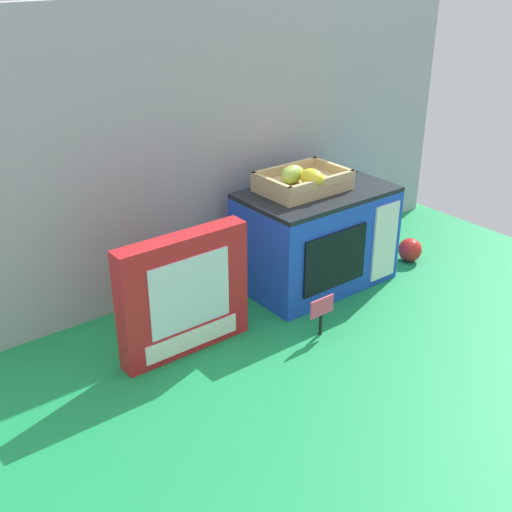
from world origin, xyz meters
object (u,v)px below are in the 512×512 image
toy_microwave (316,237)px  cookie_set_box (184,295)px  price_sign (322,311)px  loose_toy_apple (410,250)px  food_groups_crate (303,182)px

toy_microwave → cookie_set_box: bearing=-171.7°
toy_microwave → price_sign: 0.28m
toy_microwave → loose_toy_apple: size_ratio=5.77×
food_groups_crate → cookie_set_box: bearing=-168.3°
cookie_set_box → price_sign: (0.28, -0.15, -0.07)m
loose_toy_apple → price_sign: bearing=-164.2°
toy_microwave → loose_toy_apple: toy_microwave is taller
price_sign → food_groups_crate: bearing=59.3°
cookie_set_box → price_sign: size_ratio=3.14×
toy_microwave → cookie_set_box: 0.46m
toy_microwave → price_sign: bearing=-129.3°
food_groups_crate → loose_toy_apple: 0.44m
cookie_set_box → price_sign: 0.33m
cookie_set_box → food_groups_crate: bearing=11.7°
toy_microwave → food_groups_crate: bearing=148.8°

